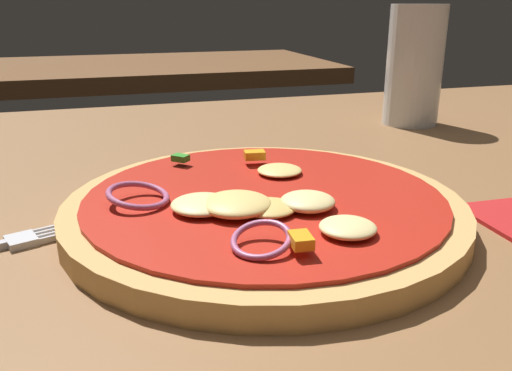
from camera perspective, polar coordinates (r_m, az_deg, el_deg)
The scene contains 4 objects.
dining_table at distance 0.39m, azimuth 5.32°, elevation -6.67°, with size 1.25×0.99×0.04m.
pizza at distance 0.38m, azimuth 0.81°, elevation -2.38°, with size 0.28×0.28×0.03m.
beer_glass at distance 0.71m, azimuth 16.36°, elevation 11.40°, with size 0.07×0.07×0.15m.
background_table at distance 1.41m, azimuth -10.05°, elevation 11.98°, with size 0.84×0.48×0.04m.
Camera 1 is at (-0.14, -0.32, 0.19)m, focal length 37.77 mm.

